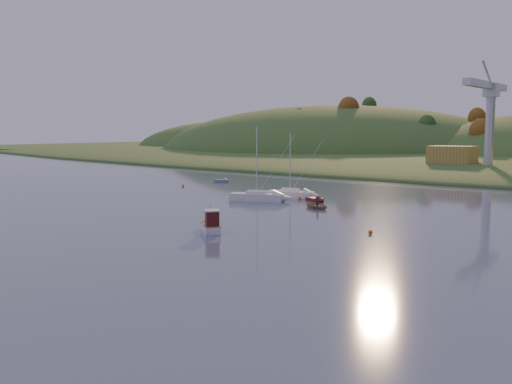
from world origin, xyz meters
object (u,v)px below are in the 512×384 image
Objects in this scene: sailboat_near at (257,196)px; sailboat_far at (290,193)px; canoe at (318,206)px; red_tender at (317,200)px; grey_dinghy at (224,181)px; fishing_boat at (210,224)px.

sailboat_near is 1.08× the size of sailboat_far.
canoe is 7.87m from red_tender.
canoe is (12.76, -1.68, -0.38)m from sailboat_near.
sailboat_far is at bearing 53.18° from sailboat_near.
red_tender reaches higher than grey_dinghy.
sailboat_far is 3.20× the size of grey_dinghy.
sailboat_near reaches higher than red_tender.
fishing_boat is 0.49× the size of sailboat_far.
sailboat_near reaches higher than grey_dinghy.
canoe is 0.89× the size of red_tender.
fishing_boat is 23.17m from canoe.
fishing_boat is at bearing -168.83° from canoe.
grey_dinghy is (-38.70, 22.50, -0.13)m from canoe.
fishing_boat is at bearing -84.82° from sailboat_far.
fishing_boat is at bearing -55.52° from red_tender.
canoe is (10.99, -8.54, -0.33)m from sailboat_far.
red_tender is at bearing -30.43° from sailboat_far.
fishing_boat is 1.46× the size of canoe.
red_tender is at bearing -56.76° from grey_dinghy.
sailboat_far is (1.78, 6.86, -0.05)m from sailboat_near.
sailboat_far reaches higher than fishing_boat.
red_tender is at bearing 7.81° from sailboat_near.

